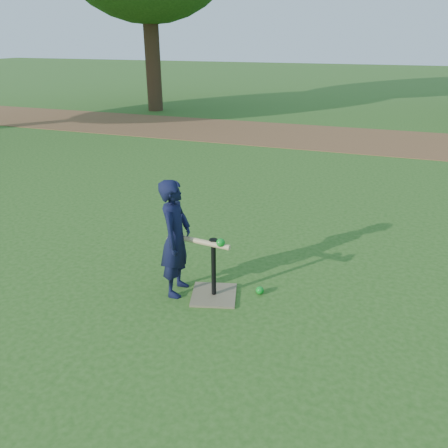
% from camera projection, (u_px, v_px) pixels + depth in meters
% --- Properties ---
extents(ground, '(80.00, 80.00, 0.00)m').
position_uv_depth(ground, '(223.00, 283.00, 4.53)').
color(ground, '#285116').
rests_on(ground, ground).
extents(dirt_strip, '(24.00, 3.00, 0.01)m').
position_uv_depth(dirt_strip, '(322.00, 137.00, 11.03)').
color(dirt_strip, brown).
rests_on(dirt_strip, ground).
extents(child, '(0.32, 0.45, 1.17)m').
position_uv_depth(child, '(176.00, 238.00, 4.16)').
color(child, black).
rests_on(child, ground).
extents(wiffle_ball_ground, '(0.08, 0.08, 0.08)m').
position_uv_depth(wiffle_ball_ground, '(260.00, 290.00, 4.32)').
color(wiffle_ball_ground, '#0D901E').
rests_on(wiffle_ball_ground, ground).
extents(batting_tee, '(0.53, 0.53, 0.61)m').
position_uv_depth(batting_tee, '(214.00, 286.00, 4.26)').
color(batting_tee, '#76684A').
rests_on(batting_tee, ground).
extents(swing_action, '(0.63, 0.14, 0.11)m').
position_uv_depth(swing_action, '(201.00, 242.00, 4.07)').
color(swing_action, tan).
rests_on(swing_action, ground).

